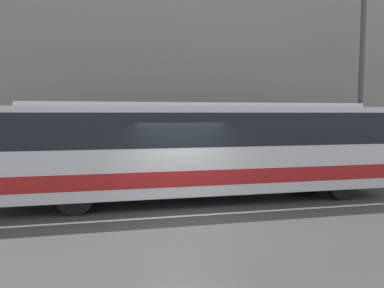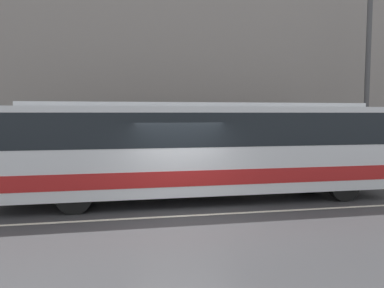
% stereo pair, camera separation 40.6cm
% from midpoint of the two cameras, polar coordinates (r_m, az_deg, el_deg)
% --- Properties ---
extents(ground_plane, '(60.00, 60.00, 0.00)m').
position_cam_midpoint_polar(ground_plane, '(10.25, -2.07, -10.92)').
color(ground_plane, '#38383A').
extents(sidewalk, '(60.00, 2.44, 0.17)m').
position_cam_midpoint_polar(sidewalk, '(15.26, -5.77, -5.42)').
color(sidewalk, '#A09E99').
rests_on(sidewalk, ground_plane).
extents(building_facade, '(60.00, 0.35, 13.97)m').
position_cam_midpoint_polar(building_facade, '(16.87, -6.57, 18.43)').
color(building_facade, gray).
rests_on(building_facade, ground_plane).
extents(lane_stripe, '(54.00, 0.14, 0.01)m').
position_cam_midpoint_polar(lane_stripe, '(10.25, -2.07, -10.90)').
color(lane_stripe, beige).
rests_on(lane_stripe, ground_plane).
extents(transit_bus, '(12.20, 2.55, 3.08)m').
position_cam_midpoint_polar(transit_bus, '(11.93, -0.08, -0.21)').
color(transit_bus, silver).
rests_on(transit_bus, ground_plane).
extents(utility_pole_near, '(0.21, 0.21, 8.10)m').
position_cam_midpoint_polar(utility_pole_near, '(17.75, 23.77, 9.02)').
color(utility_pole_near, '#4C4C4F').
rests_on(utility_pole_near, sidewalk).
extents(pedestrian_waiting, '(0.36, 0.36, 1.59)m').
position_cam_midpoint_polar(pedestrian_waiting, '(15.86, -4.17, -2.03)').
color(pedestrian_waiting, '#333338').
rests_on(pedestrian_waiting, sidewalk).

